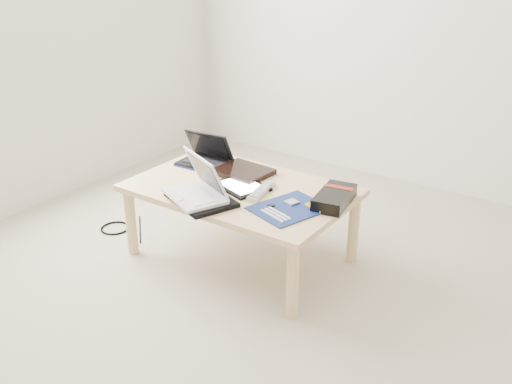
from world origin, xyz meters
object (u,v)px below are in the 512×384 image
Objects in this scene: coffee_table at (240,196)px; netbook at (206,157)px; white_laptop at (198,188)px; gpu_box at (334,198)px.

netbook is at bearing 156.43° from coffee_table.
gpu_box is at bearing 31.49° from white_laptop.
netbook is 0.96× the size of gpu_box.
netbook is at bearing 176.23° from gpu_box.
white_laptop reaches higher than coffee_table.
netbook is at bearing 125.38° from white_laptop.
white_laptop is at bearing -106.77° from coffee_table.
white_laptop reaches higher than netbook.
gpu_box is (0.55, 0.34, -0.03)m from white_laptop.
gpu_box is (0.83, -0.05, -0.01)m from netbook.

